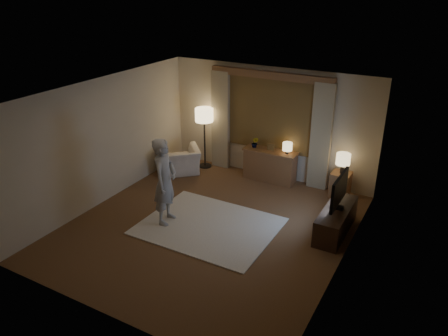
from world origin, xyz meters
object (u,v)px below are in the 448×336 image
Objects in this scene: sideboard at (270,166)px; tv_stand at (336,220)px; person at (165,181)px; armchair at (179,160)px; side_table at (340,185)px.

sideboard is 0.86× the size of tv_stand.
sideboard is at bearing 142.62° from tv_stand.
tv_stand is 0.82× the size of person.
armchair is (-2.10, -0.68, -0.04)m from sideboard.
person reaches higher than sideboard.
sideboard is 1.25× the size of armchair.
armchair is at bearing 17.24° from person.
person reaches higher than side_table.
sideboard reaches higher than armchair.
sideboard is 2.95m from person.
person is at bearing -134.61° from side_table.
side_table is 3.82m from person.
person reaches higher than armchair.
tv_stand is at bearing -77.57° from side_table.
side_table is at bearing 146.55° from armchair.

